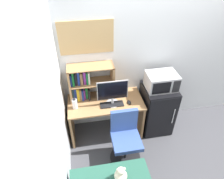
% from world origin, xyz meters
% --- Properties ---
extents(wall_back, '(6.40, 0.04, 2.60)m').
position_xyz_m(wall_back, '(0.40, 0.02, 1.30)').
color(wall_back, silver).
rests_on(wall_back, ground_plane).
extents(wall_left, '(0.04, 4.40, 2.60)m').
position_xyz_m(wall_left, '(-1.62, -1.60, 1.30)').
color(wall_left, silver).
rests_on(wall_left, ground_plane).
extents(desk, '(1.20, 0.59, 0.73)m').
position_xyz_m(desk, '(-0.95, -0.29, 0.50)').
color(desk, '#997047').
rests_on(desk, ground_plane).
extents(hutch_bookshelf, '(0.70, 0.27, 0.58)m').
position_xyz_m(hutch_bookshelf, '(-1.24, -0.12, 1.02)').
color(hutch_bookshelf, '#997047').
rests_on(hutch_bookshelf, desk).
extents(monitor, '(0.47, 0.21, 0.43)m').
position_xyz_m(monitor, '(-0.85, -0.37, 0.96)').
color(monitor, '#B7B7BC').
rests_on(monitor, desk).
extents(keyboard, '(0.37, 0.13, 0.02)m').
position_xyz_m(keyboard, '(-0.87, -0.39, 0.74)').
color(keyboard, black).
rests_on(keyboard, desk).
extents(computer_mouse, '(0.05, 0.09, 0.03)m').
position_xyz_m(computer_mouse, '(-0.59, -0.40, 0.74)').
color(computer_mouse, black).
rests_on(computer_mouse, desk).
extents(water_bottle, '(0.08, 0.08, 0.18)m').
position_xyz_m(water_bottle, '(-1.43, -0.36, 0.81)').
color(water_bottle, silver).
rests_on(water_bottle, desk).
extents(mini_fridge, '(0.51, 0.56, 0.89)m').
position_xyz_m(mini_fridge, '(-0.06, -0.31, 0.44)').
color(mini_fridge, black).
rests_on(mini_fridge, ground_plane).
extents(microwave, '(0.47, 0.36, 0.26)m').
position_xyz_m(microwave, '(-0.06, -0.30, 1.02)').
color(microwave, '#ADADB2').
rests_on(microwave, mini_fridge).
extents(desk_chair, '(0.48, 0.48, 0.87)m').
position_xyz_m(desk_chair, '(-0.74, -0.84, 0.38)').
color(desk_chair, black).
rests_on(desk_chair, ground_plane).
extents(teddy_bear, '(0.16, 0.16, 0.24)m').
position_xyz_m(teddy_bear, '(-0.95, -1.46, 0.57)').
color(teddy_bear, beige).
rests_on(teddy_bear, bed).
extents(wall_corkboard, '(0.77, 0.02, 0.48)m').
position_xyz_m(wall_corkboard, '(-1.16, -0.01, 1.70)').
color(wall_corkboard, tan).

